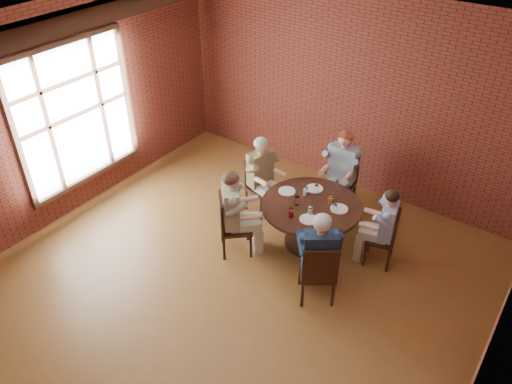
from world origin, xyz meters
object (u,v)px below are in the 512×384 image
Objects in this scene: chair_d at (229,223)px; diner_e at (319,256)px; dining_table at (310,216)px; chair_a at (387,236)px; chair_b at (342,177)px; diner_c at (263,176)px; chair_e at (318,271)px; diner_d at (236,213)px; diner_b at (341,171)px; diner_a at (383,227)px; chair_c at (259,182)px; smartphone at (313,220)px.

diner_e is (1.53, -0.06, 0.18)m from chair_d.
diner_e is (0.63, -0.88, 0.18)m from dining_table.
dining_table is 1.64× the size of chair_a.
chair_b is at bearing -106.34° from diner_e.
dining_table is 1.13m from diner_c.
chair_a is at bearing -144.84° from chair_e.
diner_d is (0.25, -1.06, 0.02)m from diner_c.
diner_c is at bearing -144.22° from diner_b.
diner_c is at bearing -104.64° from diner_a.
chair_b reaches higher than chair_c.
diner_c is at bearing -140.88° from chair_b.
chair_a is 2.21m from diner_d.
diner_b is 2.04m from diner_d.
diner_a is 1.01m from smartphone.
chair_e is (1.85, -1.28, 0.01)m from chair_c.
chair_a is at bearing 29.07° from smartphone.
smartphone is (0.31, -1.46, 0.05)m from diner_b.
diner_d is (-0.73, -1.90, -0.01)m from diner_b.
diner_b is 1.50m from smartphone.
chair_a is 0.93× the size of chair_e.
chair_a is at bearing -76.07° from chair_c.
diner_a is 0.91× the size of diner_e.
smartphone is at bearing -99.63° from chair_c.
chair_a is at bearing -148.47° from diner_e.
diner_b is 2.25m from chair_e.
diner_e is (0.74, -2.12, 0.18)m from chair_b.
dining_table is at bearing -90.00° from chair_b.
diner_e is at bearing -109.28° from diner_c.
diner_d is at bearing -115.85° from diner_b.
diner_d reaches higher than chair_d.
chair_c is 0.70× the size of diner_c.
smartphone is (-0.47, 0.64, 0.23)m from chair_e.
smartphone is (1.29, -0.62, 0.07)m from diner_c.
diner_e reaches higher than dining_table.
diner_b is at bearing -105.71° from diner_e.
chair_e is at bearing -57.38° from smartphone.
diner_d is at bearing -137.26° from dining_table.
diner_a is 1.34× the size of chair_c.
diner_e is 0.70m from smartphone.
chair_c is at bearing 90.00° from diner_c.
dining_table is 1.16m from diner_b.
smartphone is (1.11, 0.51, 0.23)m from chair_d.
chair_d is 0.69× the size of diner_e.
smartphone is (-0.90, -0.59, 0.26)m from chair_a.
chair_c is 1.18m from chair_d.
diner_e reaches higher than diner_c.
diner_a reaches higher than chair_b.
chair_d is (0.27, -1.15, 0.01)m from chair_c.
chair_b is 0.72× the size of diner_c.
diner_e is at bearing -75.75° from chair_b.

